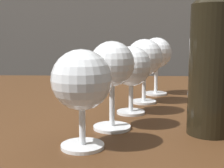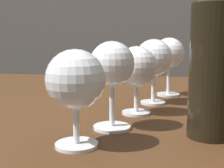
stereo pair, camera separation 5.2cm
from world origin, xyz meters
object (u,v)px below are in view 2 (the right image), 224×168
(wine_glass_cabernet, at_px, (112,66))
(wine_glass_rose, at_px, (137,68))
(wine_glass_pinot, at_px, (75,81))
(wine_bottle, at_px, (213,55))
(wine_glass_white, at_px, (154,59))
(wine_glass_port, at_px, (169,55))

(wine_glass_cabernet, relative_size, wine_glass_rose, 1.09)
(wine_glass_pinot, xyz_separation_m, wine_bottle, (0.19, 0.07, 0.03))
(wine_glass_white, xyz_separation_m, wine_glass_port, (0.04, 0.11, 0.00))
(wine_bottle, bearing_deg, wine_glass_pinot, -160.18)
(wine_bottle, bearing_deg, wine_glass_port, 98.58)
(wine_glass_pinot, bearing_deg, wine_glass_port, 70.38)
(wine_glass_white, bearing_deg, wine_bottle, -68.75)
(wine_glass_white, distance_m, wine_glass_port, 0.11)
(wine_glass_rose, xyz_separation_m, wine_glass_port, (0.07, 0.21, 0.01))
(wine_glass_rose, relative_size, wine_glass_white, 0.92)
(wine_glass_rose, xyz_separation_m, wine_glass_white, (0.03, 0.10, 0.01))
(wine_glass_cabernet, height_order, wine_bottle, wine_bottle)
(wine_glass_white, height_order, wine_bottle, wine_bottle)
(wine_glass_cabernet, xyz_separation_m, wine_bottle, (0.16, -0.02, 0.02))
(wine_glass_rose, relative_size, wine_glass_port, 0.90)
(wine_glass_white, bearing_deg, wine_glass_port, 69.80)
(wine_bottle, bearing_deg, wine_glass_rose, 133.67)
(wine_glass_pinot, height_order, wine_glass_cabernet, wine_glass_cabernet)
(wine_glass_pinot, bearing_deg, wine_glass_white, 70.58)
(wine_glass_white, relative_size, wine_bottle, 0.45)
(wine_glass_cabernet, bearing_deg, wine_bottle, -7.77)
(wine_glass_rose, distance_m, wine_glass_white, 0.11)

